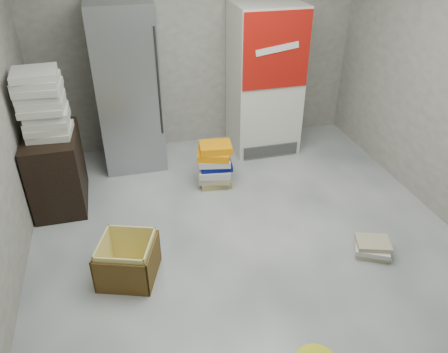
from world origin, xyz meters
name	(u,v)px	position (x,y,z in m)	size (l,w,h in m)	color
ground	(257,260)	(0.00, 0.00, 0.00)	(5.00, 5.00, 0.00)	silver
room_shell	(268,63)	(0.00, 0.00, 1.80)	(4.04, 5.04, 2.82)	#A7A197
steel_fridge	(128,88)	(-0.90, 2.13, 0.95)	(0.70, 0.72, 1.90)	#A7AAAF
coke_cooler	(264,80)	(0.75, 2.12, 0.90)	(0.80, 0.73, 1.80)	silver
wood_shelf	(57,170)	(-1.73, 1.40, 0.40)	(0.50, 0.80, 0.80)	black
supply_box_stack	(42,104)	(-1.72, 1.40, 1.12)	(0.45, 0.44, 0.65)	silver
phonebook_stack_main	(215,165)	(-0.07, 1.34, 0.25)	(0.42, 0.36, 0.51)	#968B53
phonebook_stack_side	(373,248)	(1.04, -0.17, 0.07)	(0.39, 0.35, 0.13)	tan
cardboard_box	(128,262)	(-1.12, 0.10, 0.15)	(0.58, 0.58, 0.37)	yellow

